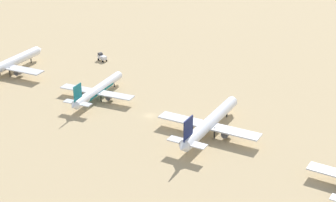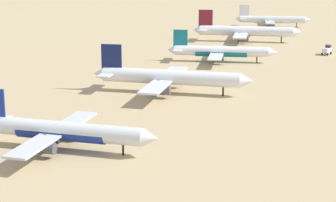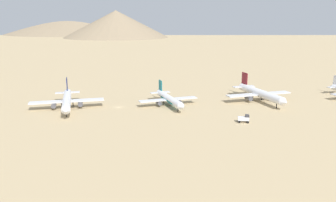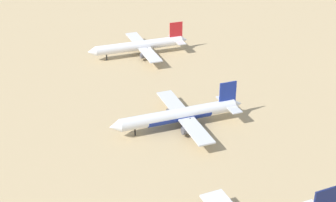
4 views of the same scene
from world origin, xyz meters
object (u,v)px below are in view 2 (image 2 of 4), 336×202
object	(u,v)px
parked_jet_3	(220,51)
parked_jet_5	(272,20)
parked_jet_1	(60,131)
parked_jet_2	(169,77)
service_truck	(327,50)
parked_jet_4	(245,31)

from	to	relation	value
parked_jet_3	parked_jet_5	xyz separation A→B (m)	(3.06, 116.10, -0.04)
parked_jet_1	parked_jet_3	xyz separation A→B (m)	(9.55, 114.01, -0.11)
parked_jet_1	parked_jet_2	size ratio (longest dim) A/B	0.88
parked_jet_2	service_truck	distance (m)	94.92
parked_jet_2	parked_jet_4	distance (m)	111.23
parked_jet_2	parked_jet_5	size ratio (longest dim) A/B	1.18
parked_jet_4	service_truck	size ratio (longest dim) A/B	9.00
parked_jet_3	parked_jet_2	bearing A→B (deg)	-93.26
parked_jet_2	parked_jet_4	xyz separation A→B (m)	(2.38, 111.20, 0.15)
parked_jet_1	parked_jet_5	xyz separation A→B (m)	(12.61, 230.11, -0.15)
parked_jet_3	parked_jet_4	bearing A→B (deg)	90.85
parked_jet_2	parked_jet_4	world-z (taller)	parked_jet_4
parked_jet_4	service_truck	distance (m)	46.96
service_truck	parked_jet_3	bearing A→B (deg)	-142.62
parked_jet_1	parked_jet_2	bearing A→B (deg)	83.74
parked_jet_1	service_truck	distance (m)	151.03
parked_jet_1	service_truck	size ratio (longest dim) A/B	7.68
parked_jet_4	parked_jet_3	bearing A→B (deg)	-89.15
parked_jet_2	parked_jet_5	world-z (taller)	parked_jet_2
parked_jet_2	parked_jet_5	bearing A→B (deg)	87.92
parked_jet_1	parked_jet_3	world-z (taller)	parked_jet_1
parked_jet_4	parked_jet_5	distance (m)	61.13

